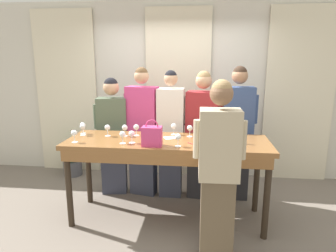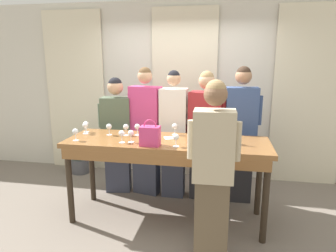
{
  "view_description": "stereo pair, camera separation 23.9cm",
  "coord_description": "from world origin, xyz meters",
  "px_view_note": "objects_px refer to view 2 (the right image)",
  "views": [
    {
      "loc": [
        0.39,
        -3.32,
        1.92
      ],
      "look_at": [
        0.0,
        0.08,
        1.14
      ],
      "focal_mm": 32.0,
      "sensor_mm": 36.0,
      "label": 1
    },
    {
      "loc": [
        0.62,
        -3.28,
        1.92
      ],
      "look_at": [
        0.0,
        0.08,
        1.14
      ],
      "focal_mm": 32.0,
      "sensor_mm": 36.0,
      "label": 2
    }
  ],
  "objects_px": {
    "wine_bottle": "(225,132)",
    "guest_cream_sweater": "(174,134)",
    "wine_glass_back_mid": "(85,126)",
    "wine_glass_back_right": "(75,132)",
    "host_pouring": "(213,172)",
    "guest_olive_jacket": "(117,134)",
    "tasting_bar": "(166,150)",
    "wine_glass_center_mid": "(137,127)",
    "wine_glass_by_bottle": "(175,127)",
    "wine_glass_front_mid": "(86,124)",
    "potted_plant": "(80,155)",
    "wine_glass_front_left": "(222,129)",
    "wine_glass_near_host": "(176,138)",
    "wine_glass_center_left": "(109,127)",
    "handbag": "(150,136)",
    "wine_glass_by_handbag": "(122,134)",
    "guest_pink_top": "(146,130)",
    "guest_navy_coat": "(240,134)",
    "wine_glass_front_right": "(190,129)",
    "guest_striped_shirt": "(205,136)",
    "wine_glass_back_left": "(126,127)"
  },
  "relations": [
    {
      "from": "wine_bottle",
      "to": "guest_cream_sweater",
      "type": "relative_size",
      "value": 0.19
    },
    {
      "from": "wine_glass_back_mid",
      "to": "guest_cream_sweater",
      "type": "xyz_separation_m",
      "value": [
        1.03,
        0.55,
        -0.2
      ]
    },
    {
      "from": "wine_glass_back_right",
      "to": "host_pouring",
      "type": "xyz_separation_m",
      "value": [
        1.58,
        -0.45,
        -0.19
      ]
    },
    {
      "from": "host_pouring",
      "to": "guest_olive_jacket",
      "type": "bearing_deg",
      "value": 136.85
    },
    {
      "from": "tasting_bar",
      "to": "host_pouring",
      "type": "relative_size",
      "value": 1.34
    },
    {
      "from": "wine_glass_center_mid",
      "to": "wine_glass_by_bottle",
      "type": "height_order",
      "value": "same"
    },
    {
      "from": "wine_glass_front_mid",
      "to": "wine_glass_back_mid",
      "type": "bearing_deg",
      "value": -70.25
    },
    {
      "from": "guest_cream_sweater",
      "to": "wine_glass_back_right",
      "type": "bearing_deg",
      "value": -139.05
    },
    {
      "from": "potted_plant",
      "to": "wine_glass_front_left",
      "type": "bearing_deg",
      "value": -22.43
    },
    {
      "from": "wine_glass_near_host",
      "to": "potted_plant",
      "type": "height_order",
      "value": "wine_glass_near_host"
    },
    {
      "from": "guest_olive_jacket",
      "to": "wine_glass_front_left",
      "type": "bearing_deg",
      "value": -15.97
    },
    {
      "from": "wine_glass_center_left",
      "to": "wine_glass_by_bottle",
      "type": "xyz_separation_m",
      "value": [
        0.79,
        0.17,
        0.0
      ]
    },
    {
      "from": "handbag",
      "to": "wine_glass_back_mid",
      "type": "distance_m",
      "value": 0.99
    },
    {
      "from": "wine_bottle",
      "to": "wine_glass_back_right",
      "type": "relative_size",
      "value": 2.32
    },
    {
      "from": "handbag",
      "to": "wine_glass_by_handbag",
      "type": "relative_size",
      "value": 2.04
    },
    {
      "from": "potted_plant",
      "to": "guest_olive_jacket",
      "type": "bearing_deg",
      "value": -31.9
    },
    {
      "from": "wine_glass_center_mid",
      "to": "wine_glass_by_handbag",
      "type": "distance_m",
      "value": 0.36
    },
    {
      "from": "wine_glass_by_bottle",
      "to": "guest_pink_top",
      "type": "distance_m",
      "value": 0.63
    },
    {
      "from": "wine_glass_back_mid",
      "to": "guest_cream_sweater",
      "type": "relative_size",
      "value": 0.08
    },
    {
      "from": "guest_navy_coat",
      "to": "tasting_bar",
      "type": "bearing_deg",
      "value": -141.97
    },
    {
      "from": "tasting_bar",
      "to": "wine_glass_front_right",
      "type": "xyz_separation_m",
      "value": [
        0.25,
        0.21,
        0.21
      ]
    },
    {
      "from": "guest_striped_shirt",
      "to": "host_pouring",
      "type": "xyz_separation_m",
      "value": [
        0.15,
        -1.32,
        0.01
      ]
    },
    {
      "from": "wine_glass_back_mid",
      "to": "wine_glass_back_right",
      "type": "xyz_separation_m",
      "value": [
        0.03,
        -0.31,
        0.0
      ]
    },
    {
      "from": "wine_glass_back_mid",
      "to": "potted_plant",
      "type": "bearing_deg",
      "value": 121.66
    },
    {
      "from": "wine_glass_front_left",
      "to": "wine_glass_back_mid",
      "type": "distance_m",
      "value": 1.69
    },
    {
      "from": "wine_glass_by_bottle",
      "to": "wine_glass_back_left",
      "type": "bearing_deg",
      "value": -165.97
    },
    {
      "from": "wine_bottle",
      "to": "wine_glass_by_bottle",
      "type": "xyz_separation_m",
      "value": [
        -0.61,
        0.26,
        -0.02
      ]
    },
    {
      "from": "wine_glass_front_right",
      "to": "wine_glass_near_host",
      "type": "height_order",
      "value": "same"
    },
    {
      "from": "wine_glass_back_right",
      "to": "handbag",
      "type": "bearing_deg",
      "value": -2.47
    },
    {
      "from": "guest_olive_jacket",
      "to": "wine_glass_by_handbag",
      "type": "bearing_deg",
      "value": -66.37
    },
    {
      "from": "tasting_bar",
      "to": "potted_plant",
      "type": "xyz_separation_m",
      "value": [
        -1.74,
        1.23,
        -0.58
      ]
    },
    {
      "from": "wine_glass_center_mid",
      "to": "guest_cream_sweater",
      "type": "xyz_separation_m",
      "value": [
        0.37,
        0.5,
        -0.2
      ]
    },
    {
      "from": "wine_glass_front_mid",
      "to": "guest_navy_coat",
      "type": "bearing_deg",
      "value": 13.51
    },
    {
      "from": "wine_glass_front_mid",
      "to": "wine_glass_back_left",
      "type": "relative_size",
      "value": 1.0
    },
    {
      "from": "wine_glass_back_mid",
      "to": "wine_glass_by_handbag",
      "type": "height_order",
      "value": "same"
    },
    {
      "from": "wine_glass_back_left",
      "to": "guest_striped_shirt",
      "type": "relative_size",
      "value": 0.08
    },
    {
      "from": "wine_glass_center_mid",
      "to": "potted_plant",
      "type": "bearing_deg",
      "value": 141.9
    },
    {
      "from": "handbag",
      "to": "guest_olive_jacket",
      "type": "distance_m",
      "value": 1.18
    },
    {
      "from": "wine_glass_center_left",
      "to": "wine_glass_center_mid",
      "type": "bearing_deg",
      "value": 9.59
    },
    {
      "from": "wine_glass_near_host",
      "to": "wine_bottle",
      "type": "bearing_deg",
      "value": 25.95
    },
    {
      "from": "wine_glass_near_host",
      "to": "wine_glass_front_left",
      "type": "bearing_deg",
      "value": 44.39
    },
    {
      "from": "wine_glass_by_bottle",
      "to": "host_pouring",
      "type": "distance_m",
      "value": 1.08
    },
    {
      "from": "guest_olive_jacket",
      "to": "guest_navy_coat",
      "type": "bearing_deg",
      "value": -0.0
    },
    {
      "from": "wine_glass_back_left",
      "to": "guest_navy_coat",
      "type": "xyz_separation_m",
      "value": [
        1.4,
        0.53,
        -0.15
      ]
    },
    {
      "from": "tasting_bar",
      "to": "potted_plant",
      "type": "distance_m",
      "value": 2.21
    },
    {
      "from": "wine_glass_back_mid",
      "to": "wine_glass_front_mid",
      "type": "bearing_deg",
      "value": 109.75
    },
    {
      "from": "wine_glass_back_left",
      "to": "guest_pink_top",
      "type": "xyz_separation_m",
      "value": [
        0.11,
        0.53,
        -0.16
      ]
    },
    {
      "from": "wine_glass_back_right",
      "to": "guest_cream_sweater",
      "type": "height_order",
      "value": "guest_cream_sweater"
    },
    {
      "from": "tasting_bar",
      "to": "wine_glass_front_left",
      "type": "xyz_separation_m",
      "value": [
        0.63,
        0.25,
        0.21
      ]
    },
    {
      "from": "wine_glass_by_handbag",
      "to": "handbag",
      "type": "bearing_deg",
      "value": -8.78
    }
  ]
}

